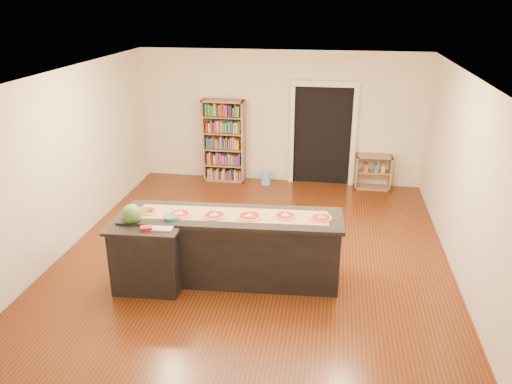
% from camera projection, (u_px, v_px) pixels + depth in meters
% --- Properties ---
extents(room, '(6.00, 7.00, 2.80)m').
position_uv_depth(room, '(254.00, 172.00, 7.36)').
color(room, beige).
rests_on(room, ground).
extents(doorway, '(1.40, 0.09, 2.21)m').
position_uv_depth(doorway, '(323.00, 129.00, 10.48)').
color(doorway, black).
rests_on(doorway, room).
extents(kitchen_island, '(3.04, 0.82, 1.00)m').
position_uv_depth(kitchen_island, '(233.00, 247.00, 7.06)').
color(kitchen_island, black).
rests_on(kitchen_island, ground).
extents(side_counter, '(0.99, 0.72, 0.97)m').
position_uv_depth(side_counter, '(148.00, 255.00, 6.87)').
color(side_counter, black).
rests_on(side_counter, ground).
extents(bookshelf, '(0.89, 0.32, 1.79)m').
position_uv_depth(bookshelf, '(224.00, 141.00, 10.74)').
color(bookshelf, '#98704A').
rests_on(bookshelf, ground).
extents(low_shelf, '(0.73, 0.31, 0.73)m').
position_uv_depth(low_shelf, '(373.00, 172.00, 10.47)').
color(low_shelf, '#98704A').
rests_on(low_shelf, ground).
extents(waste_bin, '(0.21, 0.21, 0.30)m').
position_uv_depth(waste_bin, '(266.00, 177.00, 10.78)').
color(waste_bin, '#6ABAED').
rests_on(waste_bin, ground).
extents(kraft_paper, '(2.66, 0.64, 0.00)m').
position_uv_depth(kraft_paper, '(232.00, 215.00, 6.89)').
color(kraft_paper, olive).
rests_on(kraft_paper, kitchen_island).
extents(watermelon, '(0.27, 0.27, 0.27)m').
position_uv_depth(watermelon, '(132.00, 214.00, 6.66)').
color(watermelon, '#144214').
rests_on(watermelon, side_counter).
extents(cutting_board, '(0.35, 0.24, 0.02)m').
position_uv_depth(cutting_board, '(160.00, 227.00, 6.55)').
color(cutting_board, tan).
rests_on(cutting_board, side_counter).
extents(package_red, '(0.17, 0.15, 0.05)m').
position_uv_depth(package_red, '(146.00, 228.00, 6.49)').
color(package_red, maroon).
rests_on(package_red, side_counter).
extents(package_teal, '(0.19, 0.19, 0.07)m').
position_uv_depth(package_teal, '(171.00, 219.00, 6.75)').
color(package_teal, '#195966').
rests_on(package_teal, side_counter).
extents(pizza_a, '(0.32, 0.32, 0.02)m').
position_uv_depth(pizza_a, '(146.00, 211.00, 6.98)').
color(pizza_a, tan).
rests_on(pizza_a, kitchen_island).
extents(pizza_b, '(0.32, 0.32, 0.02)m').
position_uv_depth(pizza_b, '(180.00, 214.00, 6.89)').
color(pizza_b, tan).
rests_on(pizza_b, kitchen_island).
extents(pizza_c, '(0.32, 0.32, 0.02)m').
position_uv_depth(pizza_c, '(214.00, 215.00, 6.85)').
color(pizza_c, tan).
rests_on(pizza_c, kitchen_island).
extents(pizza_d, '(0.33, 0.33, 0.02)m').
position_uv_depth(pizza_d, '(250.00, 216.00, 6.82)').
color(pizza_d, tan).
rests_on(pizza_d, kitchen_island).
extents(pizza_e, '(0.33, 0.33, 0.02)m').
position_uv_depth(pizza_e, '(285.00, 215.00, 6.83)').
color(pizza_e, tan).
rests_on(pizza_e, kitchen_island).
extents(pizza_f, '(0.28, 0.28, 0.02)m').
position_uv_depth(pizza_f, '(321.00, 218.00, 6.77)').
color(pizza_f, tan).
rests_on(pizza_f, kitchen_island).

